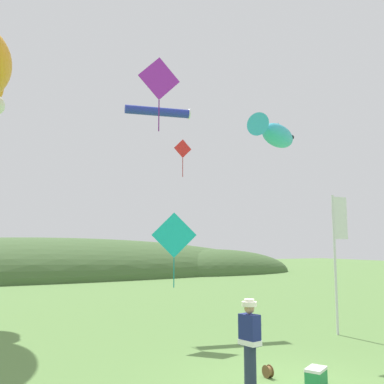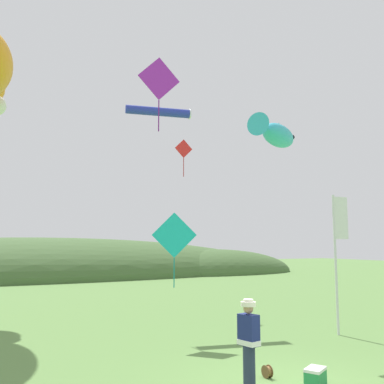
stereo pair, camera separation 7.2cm
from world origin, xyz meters
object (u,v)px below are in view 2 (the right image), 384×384
(kite_diamond_violet, at_px, (159,79))
(kite_diamond_teal, at_px, (174,235))
(festival_attendant, at_px, (249,342))
(picnic_cooler, at_px, (315,377))
(kite_fish_windsock, at_px, (275,134))
(kite_diamond_red, at_px, (184,149))
(kite_tube_streamer, at_px, (159,112))
(kite_spool, at_px, (267,372))
(festival_banner_pole, at_px, (338,242))

(kite_diamond_violet, bearing_deg, kite_diamond_teal, 50.11)
(festival_attendant, height_order, picnic_cooler, festival_attendant)
(festival_attendant, relative_size, picnic_cooler, 3.03)
(kite_fish_windsock, distance_m, kite_diamond_red, 6.17)
(kite_diamond_red, bearing_deg, kite_diamond_teal, -119.12)
(kite_diamond_teal, bearing_deg, kite_diamond_violet, -129.89)
(festival_attendant, distance_m, kite_tube_streamer, 11.64)
(kite_spool, distance_m, picnic_cooler, 1.04)
(kite_spool, bearing_deg, kite_diamond_violet, 115.08)
(kite_spool, height_order, kite_fish_windsock, kite_fish_windsock)
(picnic_cooler, xyz_separation_m, kite_diamond_violet, (-1.90, 3.79, 7.30))
(kite_spool, xyz_separation_m, picnic_cooler, (0.54, -0.89, 0.05))
(picnic_cooler, height_order, kite_diamond_red, kite_diamond_red)
(kite_fish_windsock, bearing_deg, kite_diamond_violet, -170.27)
(festival_attendant, bearing_deg, kite_diamond_violet, 98.20)
(festival_banner_pole, bearing_deg, kite_diamond_teal, 160.60)
(kite_fish_windsock, xyz_separation_m, kite_diamond_violet, (-4.73, -0.81, 0.80))
(kite_spool, bearing_deg, kite_diamond_red, 73.66)
(kite_spool, xyz_separation_m, kite_diamond_teal, (-0.21, 4.28, 3.00))
(kite_tube_streamer, height_order, kite_diamond_teal, kite_tube_streamer)
(kite_diamond_red, bearing_deg, picnic_cooler, -102.33)
(kite_fish_windsock, distance_m, kite_diamond_violet, 4.87)
(kite_diamond_violet, bearing_deg, kite_fish_windsock, 9.73)
(kite_spool, relative_size, kite_diamond_red, 0.15)
(kite_diamond_violet, bearing_deg, festival_banner_pole, -3.86)
(kite_spool, height_order, festival_banner_pole, festival_banner_pole)
(picnic_cooler, relative_size, kite_fish_windsock, 0.20)
(kite_diamond_red, distance_m, kite_diamond_violet, 8.12)
(festival_attendant, bearing_deg, kite_tube_streamer, 78.43)
(kite_diamond_teal, xyz_separation_m, kite_diamond_violet, (-1.15, -1.37, 4.35))
(kite_diamond_red, relative_size, kite_diamond_violet, 0.83)
(festival_attendant, relative_size, festival_banner_pole, 0.40)
(kite_diamond_red, height_order, kite_diamond_violet, kite_diamond_violet)
(kite_tube_streamer, height_order, kite_diamond_violet, kite_tube_streamer)
(festival_banner_pole, bearing_deg, festival_attendant, -152.10)
(picnic_cooler, distance_m, kite_diamond_violet, 8.44)
(picnic_cooler, xyz_separation_m, kite_tube_streamer, (0.40, 9.11, 8.20))
(festival_banner_pole, distance_m, kite_diamond_teal, 5.40)
(kite_spool, height_order, kite_diamond_teal, kite_diamond_teal)
(kite_diamond_red, bearing_deg, kite_diamond_violet, -121.48)
(picnic_cooler, relative_size, festival_banner_pole, 0.13)
(kite_fish_windsock, xyz_separation_m, kite_diamond_teal, (-3.59, 0.56, -3.55))
(kite_spool, xyz_separation_m, kite_fish_windsock, (3.38, 3.72, 6.55))
(kite_spool, relative_size, picnic_cooler, 0.46)
(festival_attendant, height_order, kite_spool, festival_attendant)
(kite_tube_streamer, bearing_deg, kite_fish_windsock, -61.64)
(kite_diamond_teal, height_order, kite_diamond_violet, kite_diamond_violet)
(festival_attendant, distance_m, kite_fish_windsock, 8.31)
(festival_attendant, relative_size, kite_spool, 6.57)
(festival_attendant, height_order, kite_fish_windsock, kite_fish_windsock)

